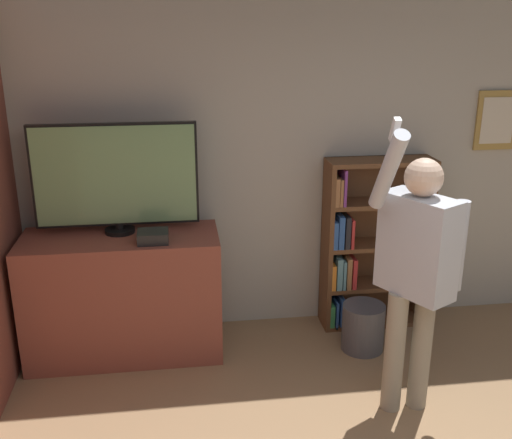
% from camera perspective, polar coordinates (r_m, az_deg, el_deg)
% --- Properties ---
extents(wall_back, '(6.36, 0.09, 2.70)m').
position_cam_1_polar(wall_back, '(4.80, 4.31, 5.33)').
color(wall_back, '#B2AD9E').
rests_on(wall_back, ground_plane).
extents(tv_ledge, '(1.43, 0.59, 0.95)m').
position_cam_1_polar(tv_ledge, '(4.63, -12.48, -7.10)').
color(tv_ledge, brown).
rests_on(tv_ledge, ground_plane).
extents(television, '(1.17, 0.22, 0.81)m').
position_cam_1_polar(television, '(4.41, -13.21, 3.93)').
color(television, black).
rests_on(television, tv_ledge).
extents(game_console, '(0.22, 0.19, 0.08)m').
position_cam_1_polar(game_console, '(4.29, -9.78, -1.61)').
color(game_console, black).
rests_on(game_console, tv_ledge).
extents(bookshelf, '(0.85, 0.28, 1.41)m').
position_cam_1_polar(bookshelf, '(4.97, 10.41, -2.52)').
color(bookshelf, brown).
rests_on(bookshelf, ground_plane).
extents(person, '(0.62, 0.58, 1.96)m').
position_cam_1_polar(person, '(3.79, 15.01, -4.04)').
color(person, gray).
rests_on(person, ground_plane).
extents(waste_bin, '(0.33, 0.33, 0.37)m').
position_cam_1_polar(waste_bin, '(4.77, 10.15, -10.05)').
color(waste_bin, '#4C4C51').
rests_on(waste_bin, ground_plane).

